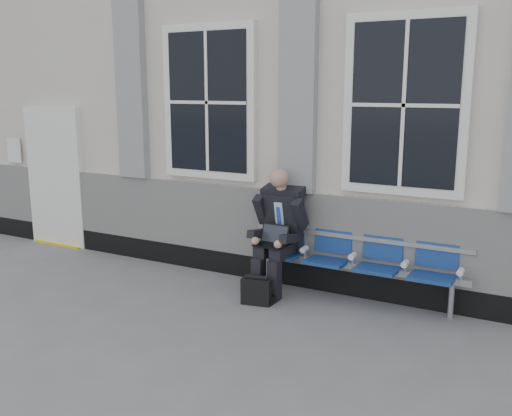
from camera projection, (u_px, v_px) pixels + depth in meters
The scene contains 5 objects.
ground at pixel (318, 346), 5.49m from camera, with size 70.00×70.00×0.00m, color slate.
station_building at pixel (414, 103), 8.03m from camera, with size 14.40×4.40×4.49m.
bench at pixel (355, 254), 6.56m from camera, with size 2.60×0.47×0.91m.
businessman at pixel (279, 227), 6.81m from camera, with size 0.63×0.84×1.51m.
briefcase at pixel (256, 291), 6.51m from camera, with size 0.36×0.20×0.35m.
Camera 1 is at (1.89, -4.77, 2.43)m, focal length 40.00 mm.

